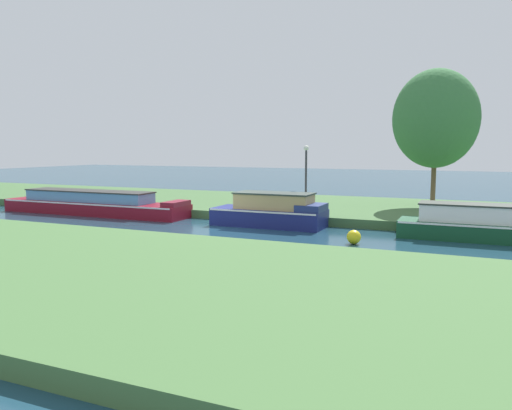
{
  "coord_description": "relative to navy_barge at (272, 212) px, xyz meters",
  "views": [
    {
      "loc": [
        10.22,
        -18.99,
        3.44
      ],
      "look_at": [
        1.42,
        1.2,
        0.9
      ],
      "focal_mm": 35.1,
      "sensor_mm": 36.0,
      "label": 1
    }
  ],
  "objects": [
    {
      "name": "willow_tree_left",
      "position": [
        6.12,
        7.14,
        4.25
      ],
      "size": [
        4.3,
        3.69,
        7.02
      ],
      "color": "brown",
      "rests_on": "riverbank_far"
    },
    {
      "name": "maroon_cruiser",
      "position": [
        -9.95,
        0.0,
        -0.11
      ],
      "size": [
        10.7,
        1.89,
        1.23
      ],
      "color": "maroon",
      "rests_on": "ground_plane"
    },
    {
      "name": "lamp_post",
      "position": [
        0.79,
        2.33,
        1.71
      ],
      "size": [
        0.24,
        0.24,
        3.14
      ],
      "color": "#333338",
      "rests_on": "riverbank_far"
    },
    {
      "name": "ground_plane",
      "position": [
        -2.19,
        -1.2,
        -0.64
      ],
      "size": [
        120.0,
        120.0,
        0.0
      ],
      "primitive_type": "plane",
      "color": "#1C3E50"
    },
    {
      "name": "channel_buoy",
      "position": [
        4.2,
        -2.62,
        -0.39
      ],
      "size": [
        0.51,
        0.51,
        0.51
      ],
      "primitive_type": "sphere",
      "color": "yellow",
      "rests_on": "ground_plane"
    },
    {
      "name": "navy_barge",
      "position": [
        0.0,
        0.0,
        0.0
      ],
      "size": [
        4.96,
        1.86,
        1.49
      ],
      "color": "navy",
      "rests_on": "ground_plane"
    },
    {
      "name": "riverbank_near",
      "position": [
        -2.19,
        -10.2,
        -0.44
      ],
      "size": [
        72.0,
        10.0,
        0.4
      ],
      "primitive_type": "cube",
      "color": "#476F3C",
      "rests_on": "ground_plane"
    },
    {
      "name": "forest_narrowboat",
      "position": [
        7.86,
        0.0,
        -0.05
      ],
      "size": [
        4.7,
        1.69,
        1.35
      ],
      "color": "#134427",
      "rests_on": "ground_plane"
    },
    {
      "name": "riverbank_far",
      "position": [
        -2.19,
        5.8,
        -0.44
      ],
      "size": [
        72.0,
        10.0,
        0.4
      ],
      "primitive_type": "cube",
      "color": "#43693A",
      "rests_on": "ground_plane"
    },
    {
      "name": "mooring_post_near",
      "position": [
        -1.12,
        1.12,
        0.08
      ],
      "size": [
        0.16,
        0.16,
        0.65
      ],
      "primitive_type": "cylinder",
      "color": "#452E28",
      "rests_on": "riverbank_far"
    }
  ]
}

